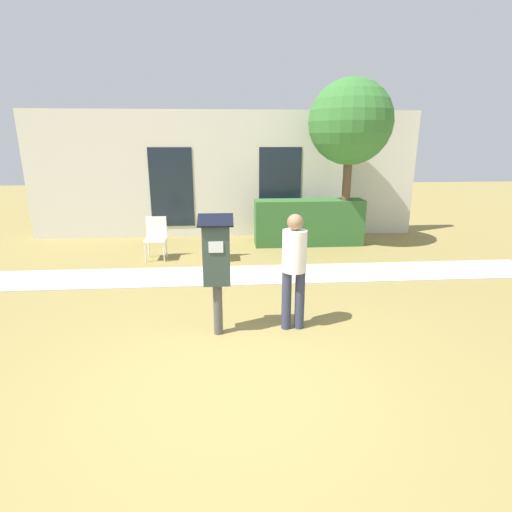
% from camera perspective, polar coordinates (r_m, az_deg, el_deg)
% --- Properties ---
extents(ground_plane, '(40.00, 40.00, 0.00)m').
position_cam_1_polar(ground_plane, '(4.41, -3.46, -18.02)').
color(ground_plane, olive).
extents(sidewalk, '(12.00, 1.10, 0.02)m').
position_cam_1_polar(sidewalk, '(7.58, -3.94, -2.78)').
color(sidewalk, beige).
rests_on(sidewalk, ground).
extents(building_facade, '(10.00, 0.26, 3.20)m').
position_cam_1_polar(building_facade, '(10.59, -4.30, 11.45)').
color(building_facade, silver).
rests_on(building_facade, ground).
extents(parking_meter, '(0.44, 0.31, 1.59)m').
position_cam_1_polar(parking_meter, '(5.06, -5.66, -0.61)').
color(parking_meter, '#4C4C4C').
rests_on(parking_meter, ground).
extents(person_standing, '(0.32, 0.32, 1.58)m').
position_cam_1_polar(person_standing, '(5.24, 5.47, -1.02)').
color(person_standing, '#333851').
rests_on(person_standing, ground).
extents(outdoor_chair_left, '(0.44, 0.44, 0.90)m').
position_cam_1_polar(outdoor_chair_left, '(8.82, -14.10, 3.00)').
color(outdoor_chair_left, white).
rests_on(outdoor_chair_left, ground).
extents(outdoor_chair_middle, '(0.44, 0.44, 0.90)m').
position_cam_1_polar(outdoor_chair_middle, '(8.55, -5.50, 3.01)').
color(outdoor_chair_middle, white).
rests_on(outdoor_chair_middle, ground).
extents(hedge_row, '(2.61, 0.60, 1.10)m').
position_cam_1_polar(hedge_row, '(9.80, 7.53, 4.77)').
color(hedge_row, '#33662D').
rests_on(hedge_row, ground).
extents(tree, '(1.90, 1.90, 3.82)m').
position_cam_1_polar(tree, '(9.70, 13.35, 18.01)').
color(tree, brown).
rests_on(tree, ground).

